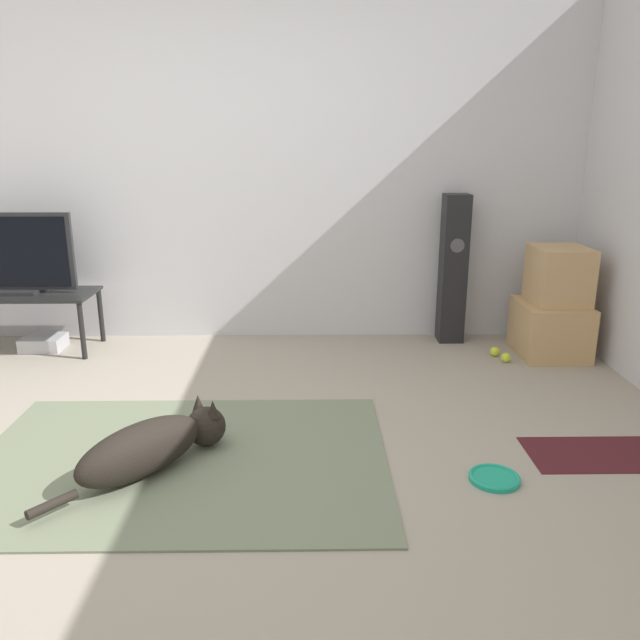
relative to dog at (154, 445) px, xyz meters
name	(u,v)px	position (x,y,z in m)	size (l,w,h in m)	color
ground_plane	(191,470)	(0.16, 0.00, -0.13)	(12.00, 12.00, 0.00)	#9E9384
wall_back	(234,167)	(0.16, 2.10, 1.14)	(8.00, 0.06, 2.55)	silver
area_rug	(181,460)	(0.10, 0.09, -0.13)	(1.96, 1.38, 0.01)	slate
dog	(154,445)	(0.00, 0.00, 0.00)	(0.70, 0.79, 0.25)	black
frisbee	(494,478)	(1.54, -0.11, -0.12)	(0.23, 0.23, 0.03)	#199E7A
cardboard_box_lower	(550,329)	(2.41, 1.59, 0.06)	(0.44, 0.51, 0.38)	tan
cardboard_box_upper	(559,276)	(2.42, 1.59, 0.44)	(0.36, 0.41, 0.39)	tan
floor_speaker	(453,269)	(1.77, 1.93, 0.42)	(0.18, 0.19, 1.10)	black
tv_stand	(20,300)	(-1.35, 1.74, 0.24)	(1.03, 0.46, 0.42)	black
tv	(14,254)	(-1.35, 1.75, 0.57)	(0.82, 0.20, 0.57)	#232326
tennis_ball_by_boxes	(506,358)	(2.06, 1.43, -0.10)	(0.07, 0.07, 0.07)	#C6E033
tennis_ball_near_speaker	(495,352)	(2.02, 1.56, -0.10)	(0.07, 0.07, 0.07)	#C6E033
game_console	(44,343)	(-1.23, 1.76, -0.08)	(0.28, 0.24, 0.10)	#B7B7BC
door_mat	(609,454)	(2.17, 0.12, -0.13)	(0.79, 0.37, 0.01)	#47191E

